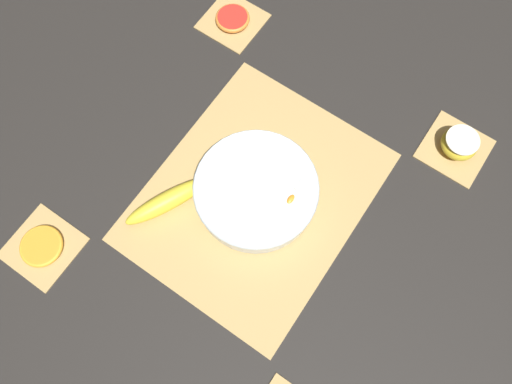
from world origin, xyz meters
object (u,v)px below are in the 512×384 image
at_px(fruit_salad_bowl, 256,190).
at_px(grapefruit_slice, 233,18).
at_px(apple_half, 459,144).
at_px(orange_slice_whole, 41,246).
at_px(whole_banana, 168,201).

relative_size(fruit_salad_bowl, grapefruit_slice, 3.12).
bearing_deg(fruit_salad_bowl, grapefruit_slice, 41.61).
xyz_separation_m(fruit_salad_bowl, apple_half, (0.32, -0.28, -0.01)).
xyz_separation_m(orange_slice_whole, grapefruit_slice, (0.63, 0.00, 0.00)).
distance_m(whole_banana, apple_half, 0.59).
height_order(fruit_salad_bowl, apple_half, fruit_salad_bowl).
height_order(fruit_salad_bowl, whole_banana, fruit_salad_bowl).
distance_m(apple_half, grapefruit_slice, 0.56).
bearing_deg(whole_banana, grapefruit_slice, 19.28).
xyz_separation_m(fruit_salad_bowl, whole_banana, (-0.11, 0.13, -0.01)).
xyz_separation_m(fruit_salad_bowl, grapefruit_slice, (0.32, 0.28, -0.03)).
bearing_deg(grapefruit_slice, fruit_salad_bowl, -138.39).
relative_size(whole_banana, grapefruit_slice, 2.30).
height_order(whole_banana, orange_slice_whole, whole_banana).
bearing_deg(apple_half, grapefruit_slice, 90.00).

